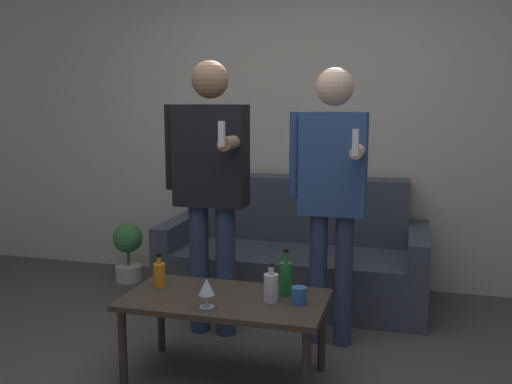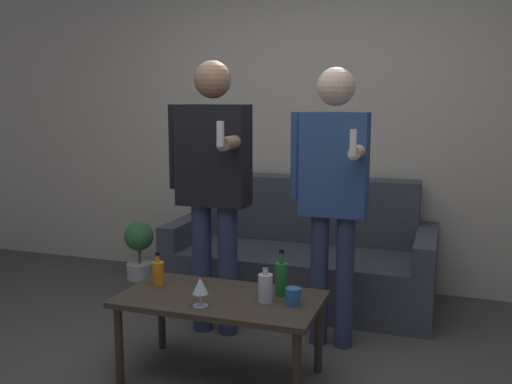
{
  "view_description": "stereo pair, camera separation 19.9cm",
  "coord_description": "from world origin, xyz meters",
  "px_view_note": "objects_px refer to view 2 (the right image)",
  "views": [
    {
      "loc": [
        0.86,
        -2.41,
        1.48
      ],
      "look_at": [
        -0.01,
        0.74,
        0.95
      ],
      "focal_mm": 40.0,
      "sensor_mm": 36.0,
      "label": 1
    },
    {
      "loc": [
        1.05,
        -2.35,
        1.48
      ],
      "look_at": [
        -0.01,
        0.74,
        0.95
      ],
      "focal_mm": 40.0,
      "sensor_mm": 36.0,
      "label": 2
    }
  ],
  "objects_px": {
    "bottle_orange": "(158,272)",
    "person_standing_left": "(213,177)",
    "person_standing_right": "(333,184)",
    "couch": "(303,258)",
    "coffee_table": "(221,306)"
  },
  "relations": [
    {
      "from": "bottle_orange",
      "to": "person_standing_left",
      "type": "height_order",
      "value": "person_standing_left"
    },
    {
      "from": "person_standing_left",
      "to": "person_standing_right",
      "type": "relative_size",
      "value": 1.03
    },
    {
      "from": "couch",
      "to": "person_standing_right",
      "type": "distance_m",
      "value": 1.09
    },
    {
      "from": "couch",
      "to": "person_standing_left",
      "type": "xyz_separation_m",
      "value": [
        -0.38,
        -0.8,
        0.7
      ]
    },
    {
      "from": "couch",
      "to": "person_standing_left",
      "type": "distance_m",
      "value": 1.13
    },
    {
      "from": "person_standing_left",
      "to": "coffee_table",
      "type": "bearing_deg",
      "value": -63.71
    },
    {
      "from": "bottle_orange",
      "to": "person_standing_right",
      "type": "height_order",
      "value": "person_standing_right"
    },
    {
      "from": "bottle_orange",
      "to": "person_standing_right",
      "type": "distance_m",
      "value": 1.13
    },
    {
      "from": "person_standing_right",
      "to": "coffee_table",
      "type": "bearing_deg",
      "value": -127.47
    },
    {
      "from": "couch",
      "to": "bottle_orange",
      "type": "distance_m",
      "value": 1.41
    },
    {
      "from": "coffee_table",
      "to": "bottle_orange",
      "type": "xyz_separation_m",
      "value": [
        -0.4,
        0.07,
        0.12
      ]
    },
    {
      "from": "bottle_orange",
      "to": "person_standing_right",
      "type": "xyz_separation_m",
      "value": [
        0.87,
        0.54,
        0.47
      ]
    },
    {
      "from": "person_standing_left",
      "to": "couch",
      "type": "bearing_deg",
      "value": 64.66
    },
    {
      "from": "couch",
      "to": "person_standing_left",
      "type": "bearing_deg",
      "value": -115.34
    },
    {
      "from": "bottle_orange",
      "to": "couch",
      "type": "bearing_deg",
      "value": 68.93
    }
  ]
}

